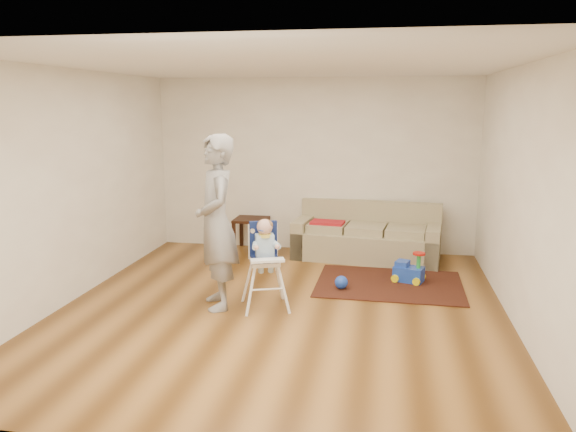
% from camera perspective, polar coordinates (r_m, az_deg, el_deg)
% --- Properties ---
extents(ground, '(5.50, 5.50, 0.00)m').
position_cam_1_polar(ground, '(6.50, -0.62, -9.37)').
color(ground, '#543211').
rests_on(ground, ground).
extents(room_envelope, '(5.04, 5.52, 2.72)m').
position_cam_1_polar(room_envelope, '(6.61, 0.19, 7.67)').
color(room_envelope, silver).
rests_on(room_envelope, ground).
extents(sofa, '(2.23, 1.12, 0.83)m').
position_cam_1_polar(sofa, '(8.49, 7.98, -1.60)').
color(sofa, gray).
rests_on(sofa, ground).
extents(side_table, '(0.52, 0.52, 0.52)m').
position_cam_1_polar(side_table, '(8.96, -3.73, -1.84)').
color(side_table, black).
rests_on(side_table, ground).
extents(area_rug, '(1.88, 1.42, 0.01)m').
position_cam_1_polar(area_rug, '(7.43, 10.24, -6.80)').
color(area_rug, black).
rests_on(area_rug, ground).
extents(ride_on_toy, '(0.44, 0.37, 0.41)m').
position_cam_1_polar(ride_on_toy, '(7.51, 12.19, -5.00)').
color(ride_on_toy, blue).
rests_on(ride_on_toy, area_rug).
extents(toy_ball, '(0.17, 0.17, 0.17)m').
position_cam_1_polar(toy_ball, '(7.11, 5.44, -6.72)').
color(toy_ball, blue).
rests_on(toy_ball, area_rug).
extents(high_chair, '(0.62, 0.62, 1.04)m').
position_cam_1_polar(high_chair, '(6.38, -2.35, -5.02)').
color(high_chair, white).
rests_on(high_chair, ground).
extents(adult, '(0.74, 0.85, 1.98)m').
position_cam_1_polar(adult, '(6.35, -7.28, -0.66)').
color(adult, gray).
rests_on(adult, ground).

